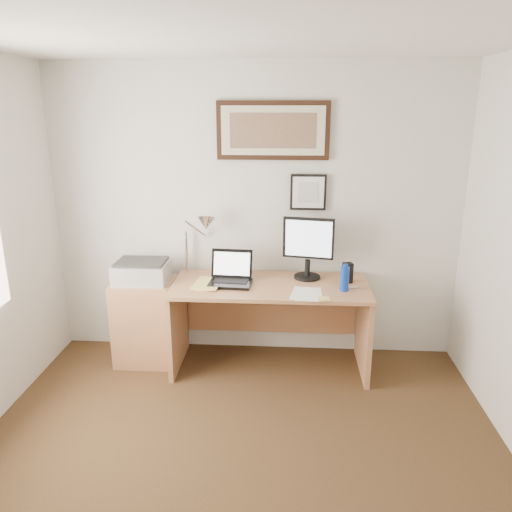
# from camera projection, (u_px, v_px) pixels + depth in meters

# --- Properties ---
(ceiling) EXTENTS (4.00, 4.00, 0.00)m
(ceiling) POSITION_uv_depth(u_px,v_px,m) (221.00, 13.00, 2.01)
(ceiling) COLOR silver
(ceiling) RESTS_ON ground
(wall_back) EXTENTS (3.50, 0.02, 2.50)m
(wall_back) POSITION_uv_depth(u_px,v_px,m) (255.00, 214.00, 4.28)
(wall_back) COLOR silver
(wall_back) RESTS_ON ground
(side_cabinet) EXTENTS (0.50, 0.40, 0.73)m
(side_cabinet) POSITION_uv_depth(u_px,v_px,m) (146.00, 321.00, 4.29)
(side_cabinet) COLOR #A56C45
(side_cabinet) RESTS_ON floor
(water_bottle) EXTENTS (0.07, 0.07, 0.20)m
(water_bottle) POSITION_uv_depth(u_px,v_px,m) (345.00, 279.00, 3.89)
(water_bottle) COLOR #0D35AB
(water_bottle) RESTS_ON desk
(bottle_cap) EXTENTS (0.04, 0.04, 0.02)m
(bottle_cap) POSITION_uv_depth(u_px,v_px,m) (345.00, 266.00, 3.86)
(bottle_cap) COLOR #0D35AB
(bottle_cap) RESTS_ON water_bottle
(speaker) EXTENTS (0.09, 0.08, 0.17)m
(speaker) POSITION_uv_depth(u_px,v_px,m) (348.00, 273.00, 4.08)
(speaker) COLOR black
(speaker) RESTS_ON desk
(paper_sheet_a) EXTENTS (0.21, 0.30, 0.00)m
(paper_sheet_a) POSITION_uv_depth(u_px,v_px,m) (308.00, 294.00, 3.84)
(paper_sheet_a) COLOR white
(paper_sheet_a) RESTS_ON desk
(paper_sheet_b) EXTENTS (0.25, 0.32, 0.00)m
(paper_sheet_b) POSITION_uv_depth(u_px,v_px,m) (305.00, 294.00, 3.85)
(paper_sheet_b) COLOR white
(paper_sheet_b) RESTS_ON desk
(sticky_pad) EXTENTS (0.09, 0.09, 0.01)m
(sticky_pad) POSITION_uv_depth(u_px,v_px,m) (324.00, 299.00, 3.73)
(sticky_pad) COLOR #E8CD6E
(sticky_pad) RESTS_ON desk
(marker_pen) EXTENTS (0.14, 0.06, 0.02)m
(marker_pen) POSITION_uv_depth(u_px,v_px,m) (349.00, 288.00, 3.96)
(marker_pen) COLOR white
(marker_pen) RESTS_ON desk
(book) EXTENTS (0.25, 0.31, 0.02)m
(book) POSITION_uv_depth(u_px,v_px,m) (195.00, 283.00, 4.05)
(book) COLOR #E7D06C
(book) RESTS_ON desk
(desk) EXTENTS (1.60, 0.70, 0.75)m
(desk) POSITION_uv_depth(u_px,v_px,m) (270.00, 307.00, 4.21)
(desk) COLOR #A56C45
(desk) RESTS_ON floor
(laptop) EXTENTS (0.36, 0.32, 0.26)m
(laptop) POSITION_uv_depth(u_px,v_px,m) (231.00, 276.00, 4.07)
(laptop) COLOR black
(laptop) RESTS_ON desk
(lcd_monitor) EXTENTS (0.42, 0.22, 0.52)m
(lcd_monitor) POSITION_uv_depth(u_px,v_px,m) (308.00, 245.00, 4.11)
(lcd_monitor) COLOR black
(lcd_monitor) RESTS_ON desk
(printer) EXTENTS (0.44, 0.34, 0.18)m
(printer) POSITION_uv_depth(u_px,v_px,m) (142.00, 271.00, 4.17)
(printer) COLOR #A1A1A4
(printer) RESTS_ON side_cabinet
(desk_lamp) EXTENTS (0.29, 0.27, 0.53)m
(desk_lamp) POSITION_uv_depth(u_px,v_px,m) (204.00, 226.00, 4.14)
(desk_lamp) COLOR silver
(desk_lamp) RESTS_ON desk
(picture_large) EXTENTS (0.92, 0.04, 0.47)m
(picture_large) POSITION_uv_depth(u_px,v_px,m) (273.00, 131.00, 4.04)
(picture_large) COLOR black
(picture_large) RESTS_ON wall_back
(picture_small) EXTENTS (0.30, 0.03, 0.30)m
(picture_small) POSITION_uv_depth(u_px,v_px,m) (308.00, 192.00, 4.17)
(picture_small) COLOR black
(picture_small) RESTS_ON wall_back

